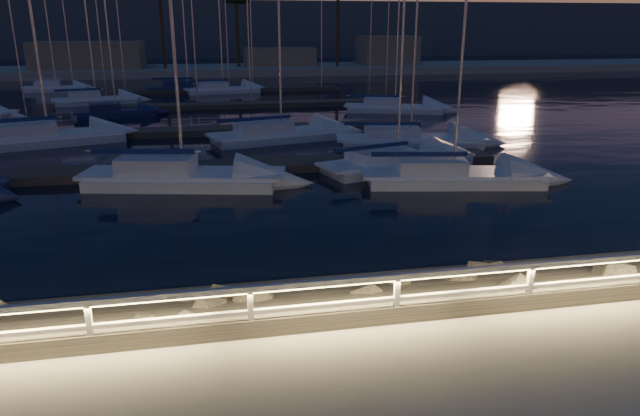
# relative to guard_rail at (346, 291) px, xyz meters

# --- Properties ---
(ground) EXTENTS (400.00, 400.00, 0.00)m
(ground) POSITION_rel_guard_rail_xyz_m (0.07, 0.00, -0.77)
(ground) COLOR #B0AA9F
(ground) RESTS_ON ground
(harbor_water) EXTENTS (400.00, 440.00, 0.60)m
(harbor_water) POSITION_rel_guard_rail_xyz_m (0.07, 31.22, -1.74)
(harbor_water) COLOR black
(harbor_water) RESTS_ON ground
(guard_rail) EXTENTS (44.11, 0.12, 1.06)m
(guard_rail) POSITION_rel_guard_rail_xyz_m (0.00, 0.00, 0.00)
(guard_rail) COLOR white
(guard_rail) RESTS_ON ground
(riprap) EXTENTS (35.36, 3.09, 1.46)m
(riprap) POSITION_rel_guard_rail_xyz_m (2.02, 1.56, -1.00)
(riprap) COLOR slate
(riprap) RESTS_ON ground
(floating_docks) EXTENTS (22.00, 36.00, 0.40)m
(floating_docks) POSITION_rel_guard_rail_xyz_m (0.07, 32.50, -1.17)
(floating_docks) COLOR #544D45
(floating_docks) RESTS_ON ground
(far_shore) EXTENTS (160.00, 14.00, 5.20)m
(far_shore) POSITION_rel_guard_rail_xyz_m (-0.06, 74.05, -0.48)
(far_shore) COLOR #B0AA9F
(far_shore) RESTS_ON ground
(palm_center) EXTENTS (3.00, 3.00, 9.70)m
(palm_center) POSITION_rel_guard_rail_xyz_m (2.07, 73.00, 8.01)
(palm_center) COLOR #513926
(palm_center) RESTS_ON ground
(distant_hills) EXTENTS (230.00, 37.50, 18.00)m
(distant_hills) POSITION_rel_guard_rail_xyz_m (-22.06, 133.69, 3.96)
(distant_hills) COLOR #3A495A
(distant_hills) RESTS_ON ground
(sailboat_b) EXTENTS (8.74, 4.23, 14.36)m
(sailboat_b) POSITION_rel_guard_rail_xyz_m (-3.94, 13.93, -0.91)
(sailboat_b) COLOR white
(sailboat_b) RESTS_ON ground
(sailboat_c) EXTENTS (8.13, 3.71, 13.34)m
(sailboat_c) POSITION_rel_guard_rail_xyz_m (7.41, 12.04, -0.95)
(sailboat_c) COLOR white
(sailboat_c) RESTS_ON ground
(sailboat_d) EXTENTS (8.07, 4.42, 13.16)m
(sailboat_d) POSITION_rel_guard_rail_xyz_m (5.92, 14.95, -0.97)
(sailboat_d) COLOR white
(sailboat_d) RESTS_ON ground
(sailboat_e) EXTENTS (6.18, 2.90, 10.22)m
(sailboat_e) POSITION_rel_guard_rail_xyz_m (-9.40, 34.52, -0.98)
(sailboat_e) COLOR navy
(sailboat_e) RESTS_ON ground
(sailboat_f) EXTENTS (8.93, 4.89, 14.68)m
(sailboat_f) POSITION_rel_guard_rail_xyz_m (-11.76, 24.37, -0.90)
(sailboat_f) COLOR white
(sailboat_f) RESTS_ON ground
(sailboat_g) EXTENTS (8.86, 4.50, 14.50)m
(sailboat_g) POSITION_rel_guard_rail_xyz_m (1.40, 22.99, -0.93)
(sailboat_g) COLOR white
(sailboat_g) RESTS_ON ground
(sailboat_h) EXTENTS (8.60, 3.99, 14.04)m
(sailboat_h) POSITION_rel_guard_rail_xyz_m (8.34, 20.06, -0.96)
(sailboat_h) COLOR white
(sailboat_h) RESTS_ON ground
(sailboat_j) EXTENTS (7.42, 3.60, 12.20)m
(sailboat_j) POSITION_rel_guard_rail_xyz_m (-12.21, 42.61, -0.96)
(sailboat_j) COLOR white
(sailboat_j) RESTS_ON ground
(sailboat_k) EXTENTS (7.96, 3.57, 13.06)m
(sailboat_k) POSITION_rel_guard_rail_xyz_m (-1.13, 49.15, -0.96)
(sailboat_k) COLOR white
(sailboat_k) RESTS_ON ground
(sailboat_l) EXTENTS (8.19, 4.70, 13.39)m
(sailboat_l) POSITION_rel_guard_rail_xyz_m (11.73, 33.14, -0.97)
(sailboat_l) COLOR white
(sailboat_l) RESTS_ON ground
(sailboat_m) EXTENTS (6.49, 2.25, 10.95)m
(sailboat_m) POSITION_rel_guard_rail_xyz_m (-18.05, 54.18, -0.96)
(sailboat_m) COLOR white
(sailboat_m) RESTS_ON ground
(sailboat_n) EXTENTS (7.96, 2.57, 13.44)m
(sailboat_n) POSITION_rel_guard_rail_xyz_m (-4.61, 50.77, -0.93)
(sailboat_n) COLOR navy
(sailboat_n) RESTS_ON ground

